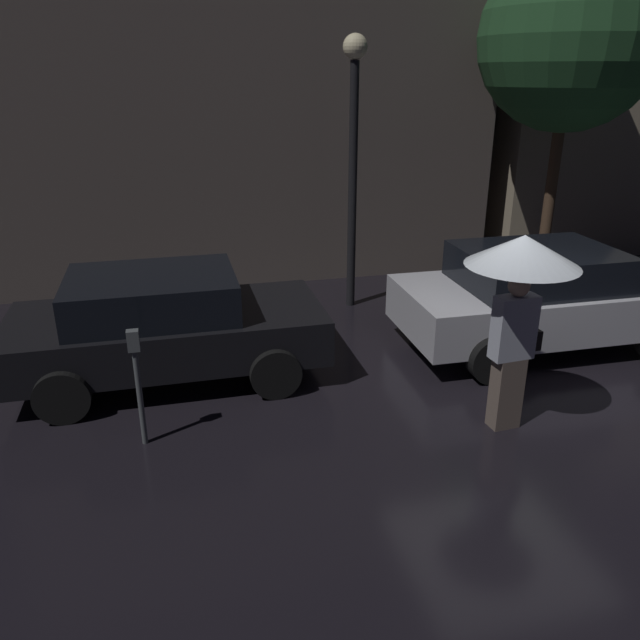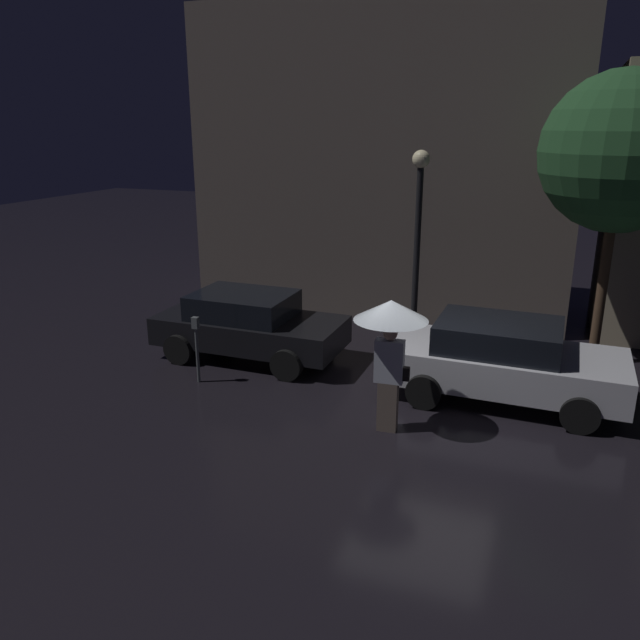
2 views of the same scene
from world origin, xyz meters
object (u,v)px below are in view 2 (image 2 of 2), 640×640
(parked_car_black, at_px, (249,324))
(street_lamp_near, at_px, (418,221))
(pedestrian_with_umbrella, at_px, (391,327))
(parking_meter, at_px, (197,342))
(parked_car_silver, at_px, (504,359))

(parked_car_black, relative_size, street_lamp_near, 0.92)
(pedestrian_with_umbrella, height_order, parking_meter, pedestrian_with_umbrella)
(parked_car_black, xyz_separation_m, parked_car_silver, (5.20, -0.25, 0.02))
(parked_car_silver, xyz_separation_m, street_lamp_near, (-2.13, 2.27, 2.03))
(pedestrian_with_umbrella, distance_m, street_lamp_near, 4.34)
(parked_car_black, distance_m, pedestrian_with_umbrella, 4.33)
(parking_meter, relative_size, street_lamp_near, 0.31)
(pedestrian_with_umbrella, height_order, street_lamp_near, street_lamp_near)
(parked_car_silver, height_order, pedestrian_with_umbrella, pedestrian_with_umbrella)
(parked_car_black, relative_size, pedestrian_with_umbrella, 1.79)
(parked_car_black, bearing_deg, street_lamp_near, 33.58)
(parked_car_black, bearing_deg, parked_car_silver, -2.47)
(parked_car_silver, height_order, street_lamp_near, street_lamp_near)
(parked_car_silver, distance_m, parking_meter, 5.65)
(parking_meter, bearing_deg, pedestrian_with_umbrella, -8.74)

